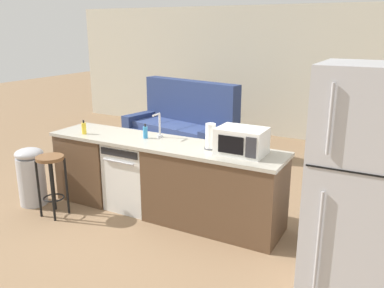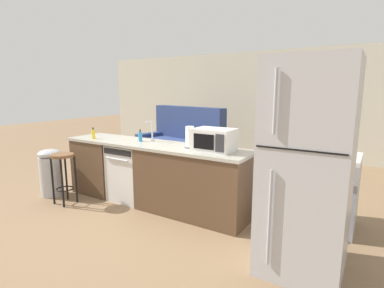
{
  "view_description": "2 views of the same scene",
  "coord_description": "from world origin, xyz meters",
  "px_view_note": "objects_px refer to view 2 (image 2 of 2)",
  "views": [
    {
      "loc": [
        2.63,
        -3.81,
        2.18
      ],
      "look_at": [
        0.39,
        0.3,
        0.83
      ],
      "focal_mm": 38.0,
      "sensor_mm": 36.0,
      "label": 1
    },
    {
      "loc": [
        2.84,
        -3.25,
        1.66
      ],
      "look_at": [
        0.48,
        0.55,
        0.84
      ],
      "focal_mm": 28.0,
      "sensor_mm": 36.0,
      "label": 2
    }
  ],
  "objects_px": {
    "dish_soap_bottle": "(93,134)",
    "bar_stool": "(63,168)",
    "microwave": "(214,140)",
    "couch": "(182,146)",
    "paper_towel_roll": "(190,137)",
    "kettle": "(309,147)",
    "soap_bottle": "(140,136)",
    "trash_bin": "(51,172)",
    "dishwasher": "(132,172)",
    "refrigerator": "(307,169)",
    "stove_range": "(322,190)"
  },
  "relations": [
    {
      "from": "dishwasher",
      "to": "soap_bottle",
      "type": "bearing_deg",
      "value": 16.28
    },
    {
      "from": "dish_soap_bottle",
      "to": "couch",
      "type": "relative_size",
      "value": 0.08
    },
    {
      "from": "stove_range",
      "to": "refrigerator",
      "type": "height_order",
      "value": "refrigerator"
    },
    {
      "from": "stove_range",
      "to": "kettle",
      "type": "bearing_deg",
      "value": -142.84
    },
    {
      "from": "microwave",
      "to": "stove_range",
      "type": "bearing_deg",
      "value": 24.44
    },
    {
      "from": "stove_range",
      "to": "soap_bottle",
      "type": "xyz_separation_m",
      "value": [
        -2.46,
        -0.51,
        0.52
      ]
    },
    {
      "from": "dish_soap_bottle",
      "to": "bar_stool",
      "type": "distance_m",
      "value": 0.68
    },
    {
      "from": "couch",
      "to": "soap_bottle",
      "type": "bearing_deg",
      "value": -70.93
    },
    {
      "from": "dish_soap_bottle",
      "to": "kettle",
      "type": "distance_m",
      "value": 3.13
    },
    {
      "from": "microwave",
      "to": "couch",
      "type": "xyz_separation_m",
      "value": [
        -2.02,
        2.29,
        -0.65
      ]
    },
    {
      "from": "bar_stool",
      "to": "couch",
      "type": "xyz_separation_m",
      "value": [
        0.08,
        2.96,
        -0.14
      ]
    },
    {
      "from": "dishwasher",
      "to": "microwave",
      "type": "distance_m",
      "value": 1.52
    },
    {
      "from": "microwave",
      "to": "trash_bin",
      "type": "xyz_separation_m",
      "value": [
        -2.59,
        -0.56,
        -0.66
      ]
    },
    {
      "from": "dishwasher",
      "to": "couch",
      "type": "relative_size",
      "value": 0.39
    },
    {
      "from": "microwave",
      "to": "couch",
      "type": "distance_m",
      "value": 3.12
    },
    {
      "from": "dishwasher",
      "to": "bar_stool",
      "type": "height_order",
      "value": "dishwasher"
    },
    {
      "from": "stove_range",
      "to": "microwave",
      "type": "bearing_deg",
      "value": -155.56
    },
    {
      "from": "dishwasher",
      "to": "refrigerator",
      "type": "xyz_separation_m",
      "value": [
        2.6,
        -0.55,
        0.54
      ]
    },
    {
      "from": "couch",
      "to": "kettle",
      "type": "bearing_deg",
      "value": -31.29
    },
    {
      "from": "dish_soap_bottle",
      "to": "soap_bottle",
      "type": "bearing_deg",
      "value": 14.65
    },
    {
      "from": "dish_soap_bottle",
      "to": "couch",
      "type": "bearing_deg",
      "value": 89.88
    },
    {
      "from": "microwave",
      "to": "kettle",
      "type": "relative_size",
      "value": 2.44
    },
    {
      "from": "refrigerator",
      "to": "kettle",
      "type": "relative_size",
      "value": 9.4
    },
    {
      "from": "couch",
      "to": "dishwasher",
      "type": "bearing_deg",
      "value": -74.57
    },
    {
      "from": "kettle",
      "to": "bar_stool",
      "type": "relative_size",
      "value": 0.28
    },
    {
      "from": "refrigerator",
      "to": "stove_range",
      "type": "bearing_deg",
      "value": 89.99
    },
    {
      "from": "dish_soap_bottle",
      "to": "bar_stool",
      "type": "height_order",
      "value": "dish_soap_bottle"
    },
    {
      "from": "kettle",
      "to": "microwave",
      "type": "bearing_deg",
      "value": -157.88
    },
    {
      "from": "dishwasher",
      "to": "paper_towel_roll",
      "type": "distance_m",
      "value": 1.19
    },
    {
      "from": "stove_range",
      "to": "dish_soap_bottle",
      "type": "height_order",
      "value": "dish_soap_bottle"
    },
    {
      "from": "kettle",
      "to": "bar_stool",
      "type": "height_order",
      "value": "kettle"
    },
    {
      "from": "trash_bin",
      "to": "bar_stool",
      "type": "bearing_deg",
      "value": -12.41
    },
    {
      "from": "dishwasher",
      "to": "trash_bin",
      "type": "relative_size",
      "value": 1.14
    },
    {
      "from": "paper_towel_roll",
      "to": "couch",
      "type": "xyz_separation_m",
      "value": [
        -1.65,
        2.27,
        -0.64
      ]
    },
    {
      "from": "paper_towel_roll",
      "to": "refrigerator",
      "type": "bearing_deg",
      "value": -19.72
    },
    {
      "from": "bar_stool",
      "to": "kettle",
      "type": "bearing_deg",
      "value": 19.2
    },
    {
      "from": "trash_bin",
      "to": "microwave",
      "type": "bearing_deg",
      "value": 12.31
    },
    {
      "from": "kettle",
      "to": "dish_soap_bottle",
      "type": "bearing_deg",
      "value": -169.22
    },
    {
      "from": "microwave",
      "to": "bar_stool",
      "type": "distance_m",
      "value": 2.26
    },
    {
      "from": "microwave",
      "to": "bar_stool",
      "type": "height_order",
      "value": "microwave"
    },
    {
      "from": "paper_towel_roll",
      "to": "trash_bin",
      "type": "bearing_deg",
      "value": -165.31
    },
    {
      "from": "dishwasher",
      "to": "refrigerator",
      "type": "bearing_deg",
      "value": -11.93
    },
    {
      "from": "refrigerator",
      "to": "couch",
      "type": "height_order",
      "value": "refrigerator"
    },
    {
      "from": "microwave",
      "to": "bar_stool",
      "type": "xyz_separation_m",
      "value": [
        -2.1,
        -0.67,
        -0.5
      ]
    },
    {
      "from": "stove_range",
      "to": "kettle",
      "type": "relative_size",
      "value": 4.39
    },
    {
      "from": "dishwasher",
      "to": "paper_towel_roll",
      "type": "bearing_deg",
      "value": 0.88
    },
    {
      "from": "microwave",
      "to": "refrigerator",
      "type": "bearing_deg",
      "value": -24.39
    },
    {
      "from": "dishwasher",
      "to": "paper_towel_roll",
      "type": "relative_size",
      "value": 2.98
    },
    {
      "from": "soap_bottle",
      "to": "trash_bin",
      "type": "height_order",
      "value": "soap_bottle"
    },
    {
      "from": "dish_soap_bottle",
      "to": "couch",
      "type": "height_order",
      "value": "couch"
    }
  ]
}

